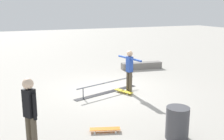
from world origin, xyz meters
The scene contains 8 objects.
ground_plane centered at (0.00, 0.00, 0.00)m, with size 60.00×60.00×0.00m, color #ADA89E.
grind_rail centered at (0.31, 0.18, 0.18)m, with size 2.83×1.07×0.42m.
skate_ledge centered at (-2.92, -2.89, 0.17)m, with size 2.17×0.45×0.35m, color gray.
skater_main centered at (-0.47, 0.54, 0.95)m, with size 0.35×1.30×1.63m.
skateboard_main centered at (-0.26, 0.50, 0.07)m, with size 0.50×0.81×0.09m.
bystander_black_shirt centered at (3.48, 3.58, 0.98)m, with size 0.30×0.37×1.74m.
loose_skateboard_orange centered at (1.60, 3.24, 0.07)m, with size 0.82×0.45×0.09m.
trash_bin centered at (0.07, 4.26, 0.41)m, with size 0.57×0.57×0.81m, color #47474C.
Camera 1 is at (3.96, 9.25, 3.19)m, focal length 42.71 mm.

